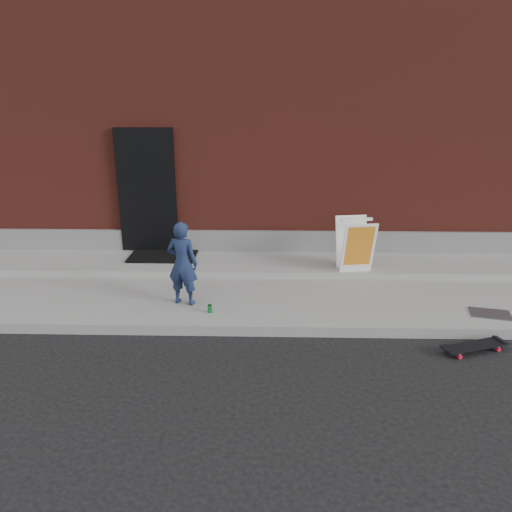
{
  "coord_description": "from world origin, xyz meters",
  "views": [
    {
      "loc": [
        -0.38,
        -6.01,
        3.16
      ],
      "look_at": [
        -0.55,
        0.8,
        0.88
      ],
      "focal_mm": 35.0,
      "sensor_mm": 36.0,
      "label": 1
    }
  ],
  "objects_px": {
    "skateboard": "(475,346)",
    "pizza_sign": "(355,245)",
    "child": "(182,263)",
    "soda_can": "(210,309)"
  },
  "relations": [
    {
      "from": "child",
      "to": "skateboard",
      "type": "height_order",
      "value": "child"
    },
    {
      "from": "skateboard",
      "to": "pizza_sign",
      "type": "height_order",
      "value": "pizza_sign"
    },
    {
      "from": "soda_can",
      "to": "child",
      "type": "bearing_deg",
      "value": 142.62
    },
    {
      "from": "pizza_sign",
      "to": "child",
      "type": "bearing_deg",
      "value": -155.49
    },
    {
      "from": "child",
      "to": "pizza_sign",
      "type": "bearing_deg",
      "value": -142.12
    },
    {
      "from": "child",
      "to": "skateboard",
      "type": "xyz_separation_m",
      "value": [
        3.86,
        -1.08,
        -0.69
      ]
    },
    {
      "from": "child",
      "to": "soda_can",
      "type": "bearing_deg",
      "value": 155.99
    },
    {
      "from": "child",
      "to": "pizza_sign",
      "type": "height_order",
      "value": "child"
    },
    {
      "from": "child",
      "to": "soda_can",
      "type": "xyz_separation_m",
      "value": [
        0.42,
        -0.32,
        -0.56
      ]
    },
    {
      "from": "skateboard",
      "to": "soda_can",
      "type": "bearing_deg",
      "value": 167.47
    }
  ]
}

